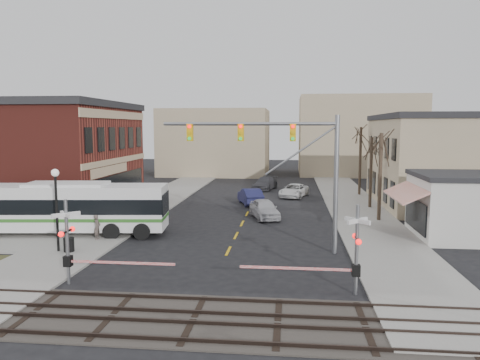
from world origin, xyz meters
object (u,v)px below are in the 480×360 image
object	(u,v)px
transit_bus	(68,207)
street_lamp	(56,193)
rr_crossing_east	(347,251)
trash_bin	(69,245)
pedestrian_far	(103,211)
car_b	(250,196)
car_d	(265,183)
car_a	(264,209)
pedestrian_near	(97,227)
traffic_signal_mast	(287,154)
rr_crossing_west	(76,243)
car_c	(294,191)

from	to	relation	value
transit_bus	street_lamp	size ratio (longest dim) A/B	2.80
rr_crossing_east	trash_bin	world-z (taller)	rr_crossing_east
trash_bin	pedestrian_far	size ratio (longest dim) A/B	0.42
rr_crossing_east	street_lamp	size ratio (longest dim) A/B	1.16
car_b	car_d	distance (m)	10.81
car_a	pedestrian_near	world-z (taller)	pedestrian_near
car_d	car_b	bearing A→B (deg)	-80.77
transit_bus	street_lamp	bearing A→B (deg)	-70.74
car_d	car_a	bearing A→B (deg)	-73.56
traffic_signal_mast	car_b	size ratio (longest dim) A/B	2.16
trash_bin	rr_crossing_east	bearing A→B (deg)	-18.46
rr_crossing_west	pedestrian_far	size ratio (longest dim) A/B	2.91
traffic_signal_mast	transit_bus	bearing A→B (deg)	169.57
rr_crossing_east	street_lamp	bearing A→B (deg)	162.17
car_a	car_b	xyz separation A→B (m)	(-1.70, 6.63, 0.00)
car_d	pedestrian_near	world-z (taller)	pedestrian_near
pedestrian_near	pedestrian_far	xyz separation A→B (m)	(-1.56, 4.70, 0.16)
car_b	car_c	bearing A→B (deg)	-145.95
car_a	traffic_signal_mast	bearing A→B (deg)	-96.43
trash_bin	traffic_signal_mast	bearing A→B (deg)	7.97
traffic_signal_mast	pedestrian_far	bearing A→B (deg)	156.49
transit_bus	traffic_signal_mast	xyz separation A→B (m)	(14.79, -2.72, 3.84)
trash_bin	car_d	bearing A→B (deg)	71.44
rr_crossing_west	pedestrian_near	distance (m)	8.51
rr_crossing_west	car_d	xyz separation A→B (m)	(6.90, 34.26, -1.24)
car_c	car_d	xyz separation A→B (m)	(-3.36, 5.58, 0.05)
car_c	rr_crossing_east	bearing A→B (deg)	-69.60
rr_crossing_east	pedestrian_far	size ratio (longest dim) A/B	2.91
street_lamp	pedestrian_far	world-z (taller)	street_lamp
car_c	trash_bin	bearing A→B (deg)	-102.84
rr_crossing_west	rr_crossing_east	distance (m)	12.32
rr_crossing_west	car_d	world-z (taller)	rr_crossing_west
rr_crossing_east	car_c	xyz separation A→B (m)	(-2.06, 28.69, -1.29)
traffic_signal_mast	pedestrian_far	world-z (taller)	traffic_signal_mast
traffic_signal_mast	car_a	bearing A→B (deg)	100.52
rr_crossing_east	car_b	xyz separation A→B (m)	(-6.22, 23.49, -1.19)
car_b	car_c	xyz separation A→B (m)	(4.16, 5.20, -0.10)
car_c	car_d	size ratio (longest dim) A/B	0.97
traffic_signal_mast	pedestrian_near	size ratio (longest dim) A/B	6.36
transit_bus	pedestrian_far	distance (m)	3.51
traffic_signal_mast	car_b	world-z (taller)	traffic_signal_mast
trash_bin	car_d	world-z (taller)	car_d
car_d	pedestrian_near	bearing A→B (deg)	-96.21
rr_crossing_east	pedestrian_near	world-z (taller)	rr_crossing_east
trash_bin	street_lamp	bearing A→B (deg)	177.64
trash_bin	car_c	bearing A→B (deg)	60.87
rr_crossing_west	pedestrian_far	distance (m)	13.43
rr_crossing_west	street_lamp	world-z (taller)	street_lamp
traffic_signal_mast	street_lamp	distance (m)	13.53
car_a	transit_bus	bearing A→B (deg)	-167.48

